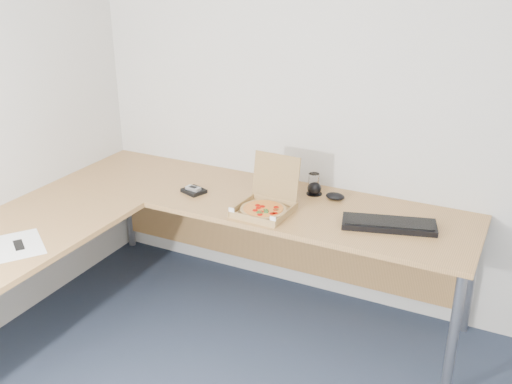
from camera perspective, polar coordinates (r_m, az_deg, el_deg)
The scene contains 10 objects.
room_shell at distance 1.88m, azimuth -5.11°, elevation -3.76°, with size 3.50×3.50×2.50m, color beige, non-canonical shape.
desk at distance 3.26m, azimuth -8.32°, elevation -2.67°, with size 2.50×2.20×0.73m.
pizza_box at distance 3.23m, azimuth 0.83°, elevation -1.41°, with size 0.28×0.33×0.29m.
drinking_glass at distance 3.51m, azimuth 5.59°, elevation 0.91°, with size 0.06×0.06×0.11m, color white.
keyboard at distance 3.15m, azimuth 12.71°, elevation -3.07°, with size 0.48×0.17×0.03m, color black.
mouse at distance 3.43m, azimuth 7.65°, elevation -0.41°, with size 0.11×0.07×0.04m, color black.
wallet at distance 3.52m, azimuth -6.02°, elevation 0.11°, with size 0.13×0.11×0.02m, color black.
phone at distance 3.50m, azimuth -6.09°, elevation 0.36°, with size 0.09×0.05×0.02m, color #B2B5BA.
paper_sheet at distance 3.12m, azimuth -21.93°, elevation -4.78°, with size 0.31×0.22×0.00m, color white.
dome_speaker at distance 3.48m, azimuth 5.66°, elevation 0.41°, with size 0.09×0.09×0.08m, color black.
Camera 1 is at (0.90, -1.43, 2.08)m, focal length 41.43 mm.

